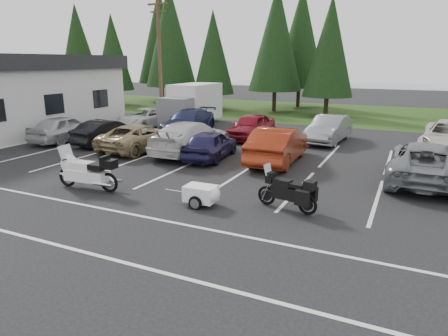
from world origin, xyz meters
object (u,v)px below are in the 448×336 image
car_near_4 (210,144)px  cargo_trailer (201,196)px  car_near_3 (191,137)px  car_far_1 (189,121)px  car_near_5 (278,145)px  car_far_3 (329,129)px  car_far_2 (251,126)px  car_near_1 (108,132)px  car_near_6 (426,162)px  car_near_2 (139,137)px  box_truck (189,105)px  car_far_0 (145,118)px  adventure_motorcycle (287,188)px  car_near_0 (65,128)px  touring_motorcycle (87,168)px  utility_pole (160,58)px

car_near_4 → cargo_trailer: size_ratio=2.78×
car_near_3 → car_far_1: 5.95m
car_near_5 → car_far_3: bearing=-104.1°
car_near_4 → car_far_2: (-0.15, 5.57, 0.05)m
car_near_3 → car_far_1: bearing=-58.3°
car_near_1 → car_far_2: car_far_2 is taller
car_near_6 → car_far_3: size_ratio=1.22×
car_near_2 → car_near_3: size_ratio=0.89×
car_far_2 → box_truck: bearing=157.0°
car_far_0 → car_far_2: (8.15, -0.60, 0.07)m
adventure_motorcycle → car_far_3: bearing=107.1°
car_near_2 → car_near_6: bearing=-179.4°
car_near_6 → car_near_5: bearing=-3.9°
car_near_0 → car_near_2: size_ratio=0.91×
car_near_1 → cargo_trailer: (9.41, -6.47, -0.35)m
car_far_0 → touring_motorcycle: 13.90m
car_near_5 → car_far_2: bearing=-59.0°
car_near_5 → car_far_1: 9.17m
car_far_2 → car_far_3: 4.54m
car_near_5 → cargo_trailer: 6.54m
car_near_4 → car_near_6: car_near_6 is taller
touring_motorcycle → car_near_5: bearing=50.7°
car_far_2 → car_far_3: size_ratio=0.95×
box_truck → car_near_0: (-3.40, -8.34, -0.69)m
car_near_2 → car_far_2: size_ratio=1.13×
car_near_5 → car_far_3: 5.94m
car_near_0 → car_far_3: (13.85, 6.26, -0.01)m
car_near_2 → car_far_3: bearing=-142.9°
car_near_1 → car_near_2: (2.51, -0.48, -0.00)m
car_far_0 → touring_motorcycle: touring_motorcycle is taller
car_near_2 → car_far_2: (4.09, 5.43, 0.06)m
box_truck → car_near_4: 10.56m
utility_pole → car_near_0: (-1.40, -7.84, -3.94)m
car_near_1 → touring_motorcycle: touring_motorcycle is taller
box_truck → car_near_4: box_truck is taller
car_near_2 → car_far_2: car_far_2 is taller
car_near_0 → car_far_1: size_ratio=0.87×
car_near_3 → car_near_4: car_near_3 is taller
car_far_1 → car_near_2: bearing=-91.3°
car_near_3 → adventure_motorcycle: 8.74m
car_near_3 → cargo_trailer: (4.07, -6.49, -0.47)m
car_near_2 → car_far_1: (-0.28, 5.57, 0.06)m
car_near_2 → car_far_0: bearing=-55.5°
car_near_0 → car_near_5: bearing=179.6°
car_near_3 → car_near_6: size_ratio=0.99×
car_far_0 → adventure_motorcycle: bearing=-35.2°
car_far_3 → cargo_trailer: car_far_3 is taller
utility_pole → cargo_trailer: 18.15m
car_near_3 → car_far_0: car_near_3 is taller
car_far_3 → adventure_motorcycle: size_ratio=2.00×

